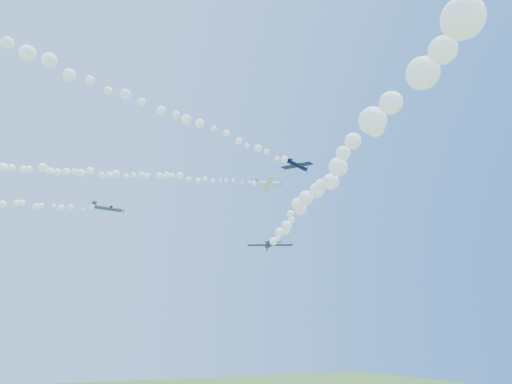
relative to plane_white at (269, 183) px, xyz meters
name	(u,v)px	position (x,y,z in m)	size (l,w,h in m)	color
plane_white	(269,183)	(0.00, 0.00, 0.00)	(6.92, 7.24, 1.98)	white
smoke_trail_white	(121,174)	(-34.61, 7.92, -0.31)	(65.26, 16.88, 2.94)	white
plane_navy	(297,165)	(-4.89, -22.48, -4.34)	(6.91, 7.32, 2.46)	#0B0C34
smoke_trail_navy	(101,85)	(-42.81, -36.54, -4.54)	(72.08, 28.35, 2.77)	white
plane_grey	(108,208)	(-37.63, -5.40, -12.66)	(6.40, 6.55, 2.49)	#3B4856
plane_black	(270,244)	(-12.01, -24.61, -21.21)	(7.91, 7.46, 2.09)	black
smoke_trail_black	(356,144)	(-23.76, -64.42, -21.48)	(24.21, 75.46, 3.02)	white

